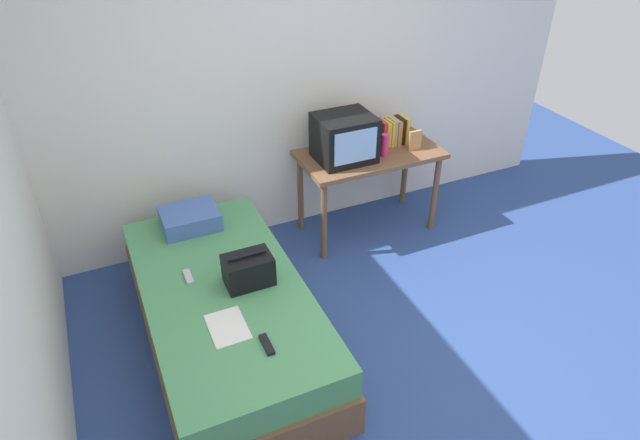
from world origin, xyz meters
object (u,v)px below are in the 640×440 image
Objects in this scene: water_bottle at (385,145)px; handbag at (248,270)px; tv at (344,138)px; picture_frame at (415,140)px; book_row at (392,131)px; bed at (227,315)px; remote_silver at (188,277)px; magazine at (228,327)px; desk at (369,163)px; remote_dark at (267,344)px; pillow at (190,219)px.

handbag is at bearing -151.41° from water_bottle.
picture_frame is at bearing -8.62° from tv.
water_bottle is 0.24m from book_row.
remote_silver is at bearing 136.83° from bed.
picture_frame is 2.23m from magazine.
desk is at bearing 37.28° from magazine.
remote_dark is (-1.48, -1.32, -0.33)m from water_bottle.
pillow is at bearing -175.07° from book_row.
picture_frame reaches higher than pillow.
pillow reaches higher than remote_silver.
remote_dark reaches higher than bed.
pillow is (-1.59, 0.02, -0.28)m from water_bottle.
magazine is 0.54m from remote_silver.
book_row is 0.21m from picture_frame.
tv is 1.41m from handbag.
bed is 1.72× the size of desk.
pillow is 1.34× the size of handbag.
water_bottle is 0.61× the size of handbag.
tv is at bearing 2.95° from pillow.
handbag is (0.17, -0.03, 0.35)m from bed.
book_row reaches higher than water_bottle.
desk is at bearing 163.43° from picture_frame.
water_bottle is at bearing -0.60° from pillow.
bed is at bearing -154.95° from water_bottle.
picture_frame is at bearing 24.22° from handbag.
desk is 0.33m from book_row.
book_row is at bearing 16.33° from desk.
bed is at bearing 98.14° from remote_dark.
handbag is at bearing -141.94° from tv.
tv is 1.10× the size of pillow.
pillow is 0.61m from remote_silver.
remote_silver reaches higher than bed.
tv is 1.47× the size of handbag.
water_bottle reaches higher than bed.
bed is at bearing -158.57° from picture_frame.
magazine is at bearing 124.79° from remote_dark.
water_bottle is 0.45× the size of pillow.
magazine is at bearing -125.96° from handbag.
book_row reaches higher than desk.
pillow is (-1.27, -0.07, -0.37)m from tv.
pillow is 1.38× the size of magazine.
water_bottle is at bearing -14.37° from tv.
water_bottle is 2.02m from remote_dark.
tv reaches higher than remote_dark.
pillow is at bearing 103.73° from handbag.
book_row is at bearing 42.06° from remote_dark.
picture_frame is 1.89m from pillow.
desk is 8.06× the size of remote_silver.
picture_frame is 2.12m from remote_silver.
water_bottle reaches higher than remote_silver.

